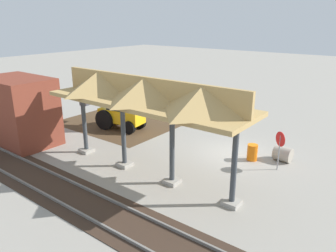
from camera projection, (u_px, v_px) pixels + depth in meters
ground_plane at (234, 154)px, 18.83m from camera, size 120.00×120.00×0.00m
dirt_work_zone at (122, 122)px, 24.69m from camera, size 8.26×7.00×0.01m
platform_canopy at (145, 93)px, 15.13m from camera, size 10.57×3.20×4.90m
rail_tracks at (129, 224)px, 12.34m from camera, size 60.00×2.58×0.15m
stop_sign at (280, 143)px, 16.43m from camera, size 0.63×0.48×2.06m
backhoe at (120, 111)px, 22.86m from camera, size 5.20×2.13×2.82m
dirt_mound at (122, 116)px, 26.19m from camera, size 4.15×4.15×1.56m
concrete_pipe at (283, 154)px, 17.83m from camera, size 0.95×0.85×0.80m
brick_utility_building at (20, 111)px, 20.02m from camera, size 4.59×2.92×4.09m
traffic_barrel at (252, 152)px, 17.91m from camera, size 0.56×0.56×0.90m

